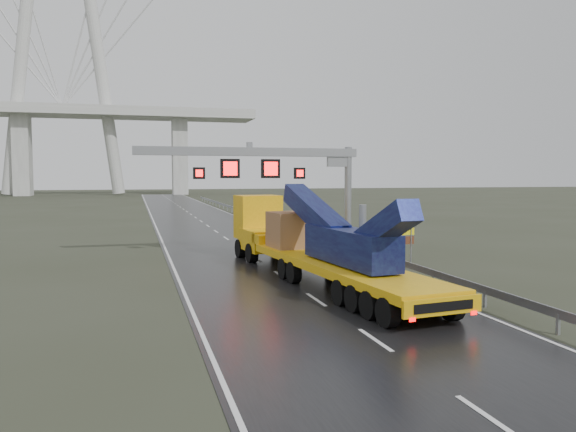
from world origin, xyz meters
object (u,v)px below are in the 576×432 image
object	(u,v)px
sign_gantry	(281,170)
striped_barrier	(347,247)
heavy_haul_truck	(302,240)
exit_sign_pair	(403,240)

from	to	relation	value
sign_gantry	striped_barrier	size ratio (longest dim) A/B	12.23
heavy_haul_truck	exit_sign_pair	size ratio (longest dim) A/B	8.67
striped_barrier	exit_sign_pair	bearing A→B (deg)	-81.23
sign_gantry	heavy_haul_truck	size ratio (longest dim) A/B	0.72
heavy_haul_truck	exit_sign_pair	xyz separation A→B (m)	(5.90, 0.04, -0.20)
heavy_haul_truck	striped_barrier	world-z (taller)	heavy_haul_truck
sign_gantry	striped_barrier	world-z (taller)	sign_gantry
sign_gantry	heavy_haul_truck	world-z (taller)	sign_gantry
sign_gantry	striped_barrier	distance (m)	6.71
heavy_haul_truck	striped_barrier	distance (m)	7.59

